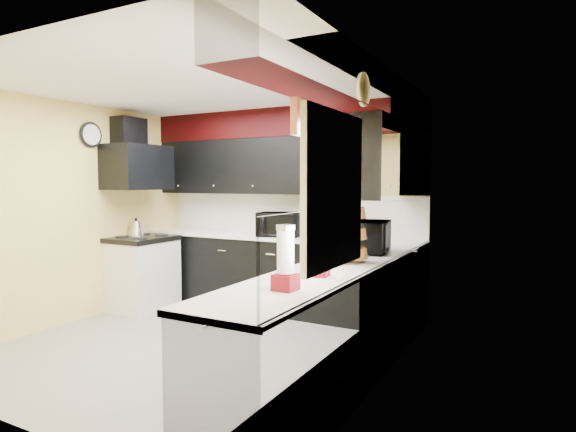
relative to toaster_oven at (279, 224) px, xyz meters
The scene contains 35 objects.
ground 1.81m from the toaster_oven, 92.97° to the right, with size 3.60×3.60×0.00m, color gray.
wall_back 0.40m from the toaster_oven, 101.99° to the left, with size 3.60×0.06×2.50m, color #E0C666.
wall_right 2.26m from the toaster_oven, 39.98° to the right, with size 0.06×3.60×2.50m, color #E0C666.
wall_left 2.37m from the toaster_oven, 142.36° to the right, with size 0.06×3.60×2.50m, color #E0C666.
ceiling 2.02m from the toaster_oven, 92.97° to the right, with size 3.60×3.60×0.06m, color white.
cab_back 0.64m from the toaster_oven, 144.47° to the left, with size 3.60×0.60×0.90m, color black.
cab_right 2.34m from the toaster_oven, 50.79° to the right, with size 0.60×3.00×0.90m, color black.
counter_back 0.19m from the toaster_oven, 144.47° to the left, with size 3.62×0.64×0.04m, color white.
counter_right 2.26m from the toaster_oven, 50.79° to the right, with size 0.64×3.02×0.04m, color white.
splash_back 0.37m from the toaster_oven, 102.33° to the left, with size 3.60×0.02×0.50m, color white.
splash_right 2.25m from the toaster_oven, 40.14° to the right, with size 0.02×3.60×0.50m, color white.
upper_back 0.93m from the toaster_oven, 162.74° to the left, with size 2.60×0.35×0.70m, color black.
upper_right 1.79m from the toaster_oven, 19.42° to the right, with size 0.35×1.80×0.70m, color black.
soffit_back 1.25m from the toaster_oven, 113.40° to the left, with size 3.60×0.36×0.35m, color black.
soffit_right 2.56m from the toaster_oven, 46.47° to the right, with size 0.36×3.24×0.35m, color black.
stove 1.84m from the toaster_oven, 156.15° to the right, with size 0.60×0.75×0.86m, color white.
cooktop 1.73m from the toaster_oven, 156.15° to the right, with size 0.62×0.77×0.06m, color black.
hood 1.90m from the toaster_oven, 156.81° to the right, with size 0.50×0.78×0.55m, color black.
hood_duct 2.19m from the toaster_oven, 158.36° to the right, with size 0.24×0.40×0.40m, color black.
window 2.94m from the toaster_oven, 53.92° to the right, with size 0.03×0.86×0.96m, color white, non-canonical shape.
valance 3.00m from the toaster_oven, 54.80° to the right, with size 0.04×0.88×0.20m, color red.
pan_top 1.18m from the toaster_oven, ahead, with size 0.03×0.22×0.40m, color black, non-canonical shape.
pan_mid 1.00m from the toaster_oven, ahead, with size 0.03×0.28×0.46m, color black, non-canonical shape.
pan_low 1.01m from the toaster_oven, 17.41° to the left, with size 0.03×0.24×0.42m, color black, non-canonical shape.
cut_board 1.05m from the toaster_oven, 10.97° to the right, with size 0.03×0.26×0.35m, color white.
baskets 2.01m from the toaster_oven, 44.02° to the right, with size 0.27×0.27×0.50m, color brown, non-canonical shape.
clock 2.44m from the toaster_oven, 147.04° to the right, with size 0.03×0.30×0.30m, color black, non-canonical shape.
deco_plate 2.73m from the toaster_oven, 46.67° to the right, with size 0.03×0.24×0.24m, color white, non-canonical shape.
toaster_oven is the anchor object (origin of this frame).
microwave 1.59m from the toaster_oven, 28.93° to the right, with size 0.53×0.36×0.29m, color black.
utensil_crock 0.60m from the toaster_oven, ahead, with size 0.13×0.13×0.14m, color white.
knife_block 1.03m from the toaster_oven, ahead, with size 0.10×0.14×0.23m, color black.
kettle 1.86m from the toaster_oven, 160.74° to the right, with size 0.20×0.20×0.18m, color silver, non-canonical shape.
dispenser_a 2.53m from the toaster_oven, 54.25° to the right, with size 0.12×0.12×0.33m, color #640F00, non-canonical shape.
dispenser_b 2.95m from the toaster_oven, 59.91° to the right, with size 0.13×0.13×0.37m, color #710307, non-canonical shape.
Camera 1 is at (2.93, -3.64, 1.59)m, focal length 30.00 mm.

